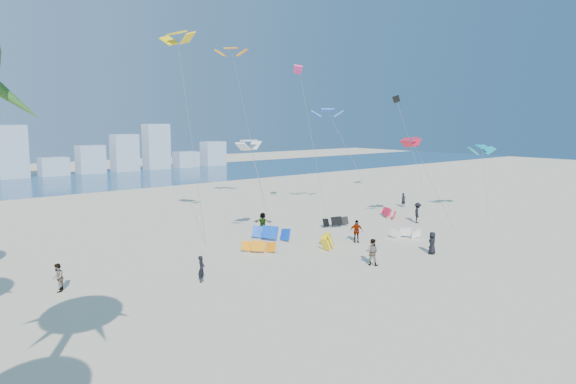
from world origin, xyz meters
TOP-DOWN VIEW (x-y plane):
  - ground at (0.00, 0.00)m, footprint 220.00×220.00m
  - ocean at (0.00, 72.00)m, footprint 220.00×220.00m
  - kitesurfer_near at (-4.42, 14.94)m, footprint 0.67×0.64m
  - kitesurfer_mid at (5.88, 11.00)m, footprint 0.98×1.06m
  - kitesurfers_far at (10.09, 18.68)m, footprint 38.22×14.69m
  - grounded_kites at (9.48, 19.05)m, footprint 19.94×9.38m
  - flying_kites at (14.35, 24.66)m, footprint 33.29×20.49m

SIDE VIEW (x-z plane):
  - ground at x=0.00m, z-range 0.00..0.00m
  - ocean at x=0.00m, z-range 0.01..0.01m
  - grounded_kites at x=9.48m, z-range -0.07..0.97m
  - kitesurfer_near at x=-4.42m, z-range 0.00..1.54m
  - kitesurfers_far at x=10.09m, z-range -0.07..1.79m
  - kitesurfer_mid at x=5.88m, z-range 0.00..1.74m
  - flying_kites at x=14.35m, z-range 3.14..19.68m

